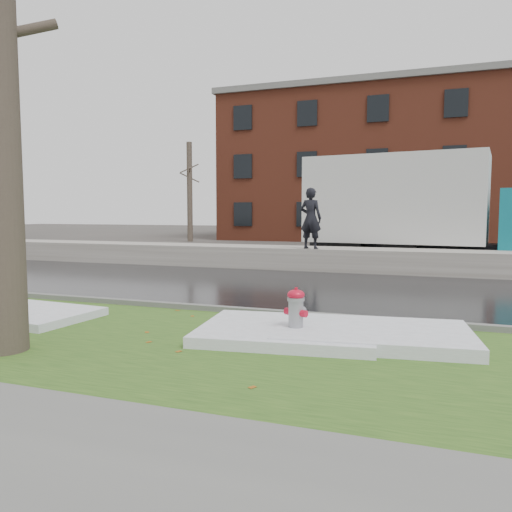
% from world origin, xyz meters
% --- Properties ---
extents(ground, '(120.00, 120.00, 0.00)m').
position_xyz_m(ground, '(0.00, 0.00, 0.00)').
color(ground, '#47423D').
rests_on(ground, ground).
extents(verge, '(60.00, 4.50, 0.04)m').
position_xyz_m(verge, '(0.00, -1.25, 0.02)').
color(verge, '#254818').
rests_on(verge, ground).
extents(road, '(60.00, 7.00, 0.03)m').
position_xyz_m(road, '(0.00, 4.50, 0.01)').
color(road, black).
rests_on(road, ground).
extents(parking_lot, '(60.00, 9.00, 0.03)m').
position_xyz_m(parking_lot, '(0.00, 13.00, 0.01)').
color(parking_lot, slate).
rests_on(parking_lot, ground).
extents(curb, '(60.00, 0.15, 0.14)m').
position_xyz_m(curb, '(0.00, 1.00, 0.07)').
color(curb, slate).
rests_on(curb, ground).
extents(snowbank, '(60.00, 1.60, 0.75)m').
position_xyz_m(snowbank, '(0.00, 8.70, 0.38)').
color(snowbank, '#AEA89F').
rests_on(snowbank, ground).
extents(brick_building, '(26.00, 12.00, 10.00)m').
position_xyz_m(brick_building, '(2.00, 30.00, 5.00)').
color(brick_building, brown).
rests_on(brick_building, ground).
extents(bg_tree_left, '(1.40, 1.62, 6.50)m').
position_xyz_m(bg_tree_left, '(-12.00, 22.00, 3.33)').
color(bg_tree_left, brown).
rests_on(bg_tree_left, ground).
extents(bg_tree_center, '(1.40, 1.62, 6.50)m').
position_xyz_m(bg_tree_center, '(-6.00, 26.00, 3.33)').
color(bg_tree_center, brown).
rests_on(bg_tree_center, ground).
extents(fire_hydrant, '(0.38, 0.36, 0.78)m').
position_xyz_m(fire_hydrant, '(1.38, -0.52, 0.45)').
color(fire_hydrant, gray).
rests_on(fire_hydrant, verge).
extents(box_truck, '(11.88, 3.84, 3.92)m').
position_xyz_m(box_truck, '(3.14, 10.98, 2.07)').
color(box_truck, black).
rests_on(box_truck, ground).
extents(worker, '(0.79, 0.59, 1.96)m').
position_xyz_m(worker, '(-0.49, 8.10, 1.73)').
color(worker, black).
rests_on(worker, snowbank).
extents(snow_patch_near, '(2.83, 2.31, 0.16)m').
position_xyz_m(snow_patch_near, '(1.22, -0.41, 0.12)').
color(snow_patch_near, white).
rests_on(snow_patch_near, verge).
extents(snow_patch_far, '(2.31, 1.76, 0.14)m').
position_xyz_m(snow_patch_far, '(-3.49, -0.70, 0.11)').
color(snow_patch_far, white).
rests_on(snow_patch_far, verge).
extents(snow_patch_side, '(3.00, 2.12, 0.18)m').
position_xyz_m(snow_patch_side, '(2.46, -0.22, 0.13)').
color(snow_patch_side, white).
rests_on(snow_patch_side, verge).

